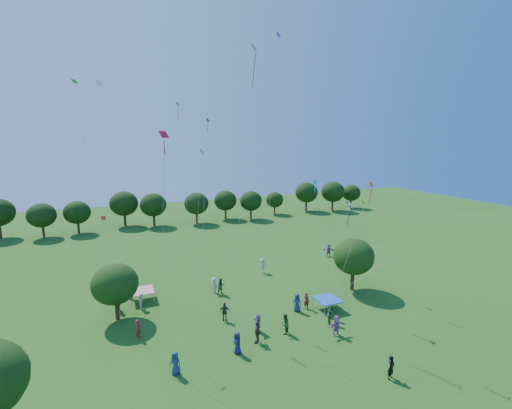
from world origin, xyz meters
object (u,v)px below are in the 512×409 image
object	(u,v)px
tent_red_stripe	(142,291)
red_high_kite	(250,97)
man_in_black	(391,368)
near_tree_east	(354,256)
near_tree_north	(115,284)
tent_blue	(328,299)
pirate_kite	(348,208)

from	to	relation	value
tent_red_stripe	red_high_kite	xyz separation A→B (m)	(10.00, -4.63, 18.81)
man_in_black	near_tree_east	bearing A→B (deg)	40.42
near_tree_north	tent_red_stripe	distance (m)	4.52
near_tree_north	tent_blue	distance (m)	19.74
tent_red_stripe	pirate_kite	world-z (taller)	pirate_kite
man_in_black	tent_red_stripe	bearing A→B (deg)	106.23
near_tree_east	tent_blue	xyz separation A→B (m)	(-5.04, -2.71, -2.75)
tent_red_stripe	red_high_kite	distance (m)	21.80
near_tree_east	pirate_kite	xyz separation A→B (m)	(-3.52, -3.17, 6.11)
tent_blue	red_high_kite	size ratio (longest dim) A/B	0.09
near_tree_east	tent_red_stripe	distance (m)	22.33
tent_red_stripe	pirate_kite	distance (m)	21.94
tent_red_stripe	tent_blue	bearing A→B (deg)	-28.65
near_tree_east	red_high_kite	distance (m)	19.68
man_in_black	tent_blue	bearing A→B (deg)	58.90
tent_blue	red_high_kite	xyz separation A→B (m)	(-6.24, 4.25, 18.81)
pirate_kite	tent_blue	bearing A→B (deg)	163.08
near_tree_east	man_in_black	bearing A→B (deg)	-117.94
tent_red_stripe	tent_blue	world-z (taller)	same
pirate_kite	red_high_kite	distance (m)	13.46
tent_blue	near_tree_east	bearing A→B (deg)	28.31
near_tree_east	tent_blue	size ratio (longest dim) A/B	2.61
man_in_black	red_high_kite	world-z (taller)	red_high_kite
near_tree_north	red_high_kite	world-z (taller)	red_high_kite
pirate_kite	red_high_kite	size ratio (longest dim) A/B	0.39
near_tree_north	near_tree_east	size ratio (longest dim) A/B	0.91
red_high_kite	tent_red_stripe	bearing A→B (deg)	155.17
tent_red_stripe	red_high_kite	bearing A→B (deg)	-24.83
near_tree_east	pirate_kite	bearing A→B (deg)	-137.98
tent_blue	pirate_kite	bearing A→B (deg)	-16.92
red_high_kite	pirate_kite	bearing A→B (deg)	-31.27
near_tree_north	pirate_kite	world-z (taller)	pirate_kite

